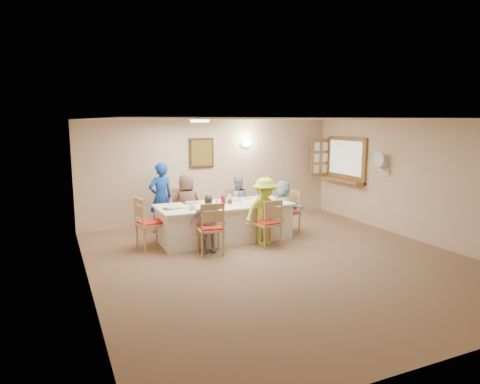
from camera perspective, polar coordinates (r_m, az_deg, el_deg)
name	(u,v)px	position (r m, az deg, el deg)	size (l,w,h in m)	color
ground	(282,261)	(7.78, 5.65, -9.12)	(7.00, 7.00, 0.00)	brown
room_walls	(284,177)	(7.44, 5.84, 2.01)	(7.00, 7.00, 7.00)	beige
wall_picture	(201,153)	(10.44, -5.17, 5.19)	(0.62, 0.05, 0.72)	#412516
wall_sconce	(247,144)	(10.86, 0.89, 6.45)	(0.26, 0.09, 0.18)	white
ceiling_light	(200,121)	(8.33, -5.38, 9.41)	(0.36, 0.36, 0.05)	white
serving_hatch	(346,160)	(11.21, 13.98, 4.22)	(0.06, 1.50, 1.15)	brown
hatch_sill	(342,180)	(11.20, 13.39, 1.53)	(0.30, 1.50, 0.05)	brown
shutter_door	(320,158)	(11.67, 10.66, 4.53)	(0.55, 0.04, 1.00)	brown
fan_shelf	(381,169)	(10.15, 18.29, 2.92)	(0.22, 0.36, 0.03)	white
desk_fan	(380,162)	(10.11, 18.21, 3.76)	(0.30, 0.30, 0.28)	#A5A5A8
dining_table	(224,222)	(8.99, -2.13, -3.99)	(2.78, 1.18, 0.76)	white
chair_back_left	(185,211)	(9.51, -7.31, -2.56)	(0.48, 0.48, 1.01)	tan
chair_back_right	(235,209)	(9.92, -0.66, -2.30)	(0.43, 0.43, 0.90)	tan
chair_front_left	(210,228)	(8.03, -3.96, -4.75)	(0.48, 0.48, 1.01)	tan
chair_front_right	(267,223)	(8.51, 3.66, -4.10)	(0.46, 0.46, 0.96)	tan
chair_left_end	(150,223)	(8.52, -11.87, -4.00)	(0.50, 0.50, 1.04)	tan
chair_right_end	(288,212)	(9.65, 6.44, -2.61)	(0.44, 0.44, 0.93)	tan
diner_back_left	(187,205)	(9.36, -7.12, -1.67)	(0.69, 0.48, 1.35)	brown
diner_back_right	(237,203)	(9.78, -0.38, -1.43)	(0.65, 0.54, 1.25)	#959AA2
diner_front_left	(208,223)	(8.12, -4.26, -4.12)	(0.70, 0.39, 1.14)	#A3A3A3
diner_front_right	(265,211)	(8.57, 3.30, -2.60)	(0.90, 0.55, 1.37)	#D5F141
diner_right_end	(283,207)	(9.56, 5.78, -1.94)	(0.49, 1.13, 1.18)	#A4D1DA
caregiver	(161,198)	(9.67, -10.50, -0.75)	(0.64, 0.49, 1.57)	#133F9F
placemat_fl	(203,210)	(8.32, -4.89, -2.43)	(0.33, 0.24, 0.01)	#472B19
plate_fl	(203,210)	(8.32, -4.89, -2.36)	(0.25, 0.25, 0.02)	white
napkin_fl	(213,210)	(8.33, -3.61, -2.34)	(0.14, 0.14, 0.01)	#F3F533
placemat_fr	(259,205)	(8.78, 2.52, -1.77)	(0.36, 0.27, 0.01)	#472B19
plate_fr	(259,205)	(8.78, 2.52, -1.71)	(0.25, 0.25, 0.02)	white
napkin_fr	(268,205)	(8.82, 3.71, -1.69)	(0.14, 0.14, 0.01)	#F3F533
placemat_bl	(190,203)	(9.10, -6.64, -1.42)	(0.34, 0.25, 0.01)	#472B19
plate_bl	(190,202)	(9.10, -6.65, -1.36)	(0.24, 0.24, 0.01)	white
napkin_bl	(199,202)	(9.11, -5.47, -1.35)	(0.14, 0.14, 0.01)	#F3F533
placemat_br	(242,199)	(9.52, 0.25, -0.87)	(0.36, 0.27, 0.01)	#472B19
plate_br	(242,198)	(9.52, 0.25, -0.81)	(0.25, 0.25, 0.02)	white
napkin_br	(250,198)	(9.55, 1.36, -0.80)	(0.13, 0.13, 0.01)	#F3F533
placemat_le	(173,208)	(8.57, -8.98, -2.16)	(0.37, 0.27, 0.01)	#472B19
plate_le	(173,208)	(8.57, -8.98, -2.09)	(0.25, 0.25, 0.02)	white
napkin_le	(182,208)	(8.57, -7.73, -2.08)	(0.15, 0.15, 0.01)	#F3F533
placemat_re	(271,200)	(9.38, 4.21, -1.06)	(0.32, 0.24, 0.01)	#472B19
plate_re	(271,199)	(9.38, 4.21, -1.00)	(0.24, 0.24, 0.01)	white
napkin_re	(280,199)	(9.42, 5.32, -0.98)	(0.13, 0.13, 0.01)	#F3F533
teacup_a	(192,207)	(8.36, -6.48, -2.07)	(0.14, 0.14, 0.10)	white
teacup_b	(230,196)	(9.55, -1.38, -0.60)	(0.12, 0.12, 0.09)	white
bowl_a	(218,206)	(8.58, -3.02, -1.88)	(0.22, 0.22, 0.05)	white
bowl_b	(234,199)	(9.29, -0.78, -0.96)	(0.26, 0.26, 0.06)	white
condiment_ketchup	(223,199)	(8.86, -2.33, -0.94)	(0.11, 0.11, 0.23)	#9E0D11
condiment_brown	(226,199)	(9.01, -1.89, -0.89)	(0.11, 0.11, 0.19)	#462E12
condiment_malt	(230,201)	(8.92, -1.33, -1.16)	(0.13, 0.13, 0.13)	#462E12
drinking_glass	(216,202)	(8.89, -3.16, -1.28)	(0.07, 0.07, 0.10)	silver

